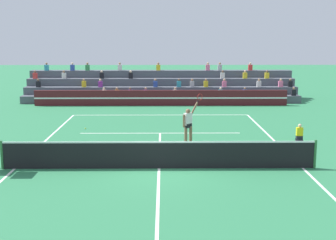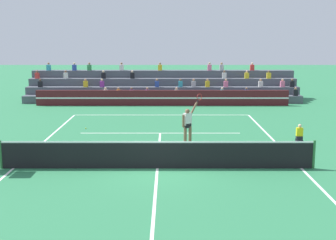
{
  "view_description": "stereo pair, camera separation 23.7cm",
  "coord_description": "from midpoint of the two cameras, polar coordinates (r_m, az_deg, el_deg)",
  "views": [
    {
      "loc": [
        0.17,
        -17.19,
        5.06
      ],
      "look_at": [
        0.39,
        4.22,
        1.1
      ],
      "focal_mm": 50.0,
      "sensor_mm": 36.0,
      "label": 1
    },
    {
      "loc": [
        0.41,
        -17.19,
        5.06
      ],
      "look_at": [
        0.39,
        4.22,
        1.1
      ],
      "focal_mm": 50.0,
      "sensor_mm": 36.0,
      "label": 2
    }
  ],
  "objects": [
    {
      "name": "bleacher_stand",
      "position": [
        36.49,
        -0.39,
        3.83
      ],
      "size": [
        20.61,
        3.8,
        2.83
      ],
      "color": "#4C515B",
      "rests_on": "ground"
    },
    {
      "name": "tennis_player",
      "position": [
        21.32,
        2.81,
        -0.55
      ],
      "size": [
        0.99,
        0.75,
        2.41
      ],
      "color": "brown",
      "rests_on": "ground"
    },
    {
      "name": "ground_plane",
      "position": [
        17.93,
        -0.87,
        -5.92
      ],
      "size": [
        120.0,
        120.0,
        0.0
      ],
      "primitive_type": "plane",
      "color": "#2D7A4C"
    },
    {
      "name": "tennis_net",
      "position": [
        17.78,
        -0.88,
        -4.24
      ],
      "size": [
        12.0,
        0.1,
        1.1
      ],
      "color": "#2D6B38",
      "rests_on": "ground"
    },
    {
      "name": "sponsor_banner_wall",
      "position": [
        33.38,
        -0.44,
        2.72
      ],
      "size": [
        18.0,
        0.26,
        1.1
      ],
      "color": "#51191E",
      "rests_on": "ground"
    },
    {
      "name": "ball_kid_courtside",
      "position": [
        23.12,
        16.06,
        -1.74
      ],
      "size": [
        0.3,
        0.36,
        0.84
      ],
      "color": "black",
      "rests_on": "ground"
    },
    {
      "name": "tennis_ball",
      "position": [
        25.58,
        -9.68,
        -1.0
      ],
      "size": [
        0.07,
        0.07,
        0.07
      ],
      "primitive_type": "sphere",
      "color": "#C6DB33",
      "rests_on": "ground"
    },
    {
      "name": "court_lines",
      "position": [
        17.92,
        -0.87,
        -5.91
      ],
      "size": [
        11.1,
        23.9,
        0.01
      ],
      "color": "white",
      "rests_on": "ground"
    }
  ]
}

